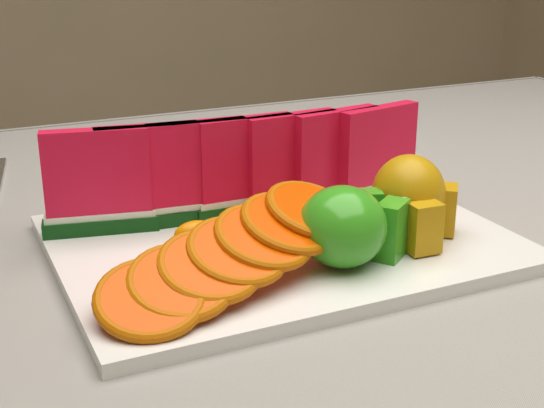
# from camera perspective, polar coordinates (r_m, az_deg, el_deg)

# --- Properties ---
(table) EXTENTS (1.40, 0.90, 0.75)m
(table) POSITION_cam_1_polar(r_m,az_deg,el_deg) (0.82, 4.06, -7.72)
(table) COLOR #523B1C
(table) RESTS_ON ground
(tablecloth) EXTENTS (1.53, 1.03, 0.20)m
(tablecloth) POSITION_cam_1_polar(r_m,az_deg,el_deg) (0.79, 4.16, -3.71)
(tablecloth) COLOR gray
(tablecloth) RESTS_ON table
(platter) EXTENTS (0.40, 0.30, 0.01)m
(platter) POSITION_cam_1_polar(r_m,az_deg,el_deg) (0.70, 0.63, -2.86)
(platter) COLOR silver
(platter) RESTS_ON tablecloth
(apple_cluster) EXTENTS (0.11, 0.09, 0.07)m
(apple_cluster) POSITION_cam_1_polar(r_m,az_deg,el_deg) (0.63, 5.80, -1.66)
(apple_cluster) COLOR #3C901F
(apple_cluster) RESTS_ON platter
(pear_cluster) EXTENTS (0.09, 0.09, 0.08)m
(pear_cluster) POSITION_cam_1_polar(r_m,az_deg,el_deg) (0.69, 10.47, 0.47)
(pear_cluster) COLOR #A48409
(pear_cluster) RESTS_ON platter
(side_plate) EXTENTS (0.20, 0.20, 0.01)m
(side_plate) POSITION_cam_1_polar(r_m,az_deg,el_deg) (1.04, 5.75, 4.64)
(side_plate) COLOR silver
(side_plate) RESTS_ON tablecloth
(watermelon_row) EXTENTS (0.39, 0.07, 0.10)m
(watermelon_row) POSITION_cam_1_polar(r_m,az_deg,el_deg) (0.73, -1.97, 2.61)
(watermelon_row) COLOR #0C3B0D
(watermelon_row) RESTS_ON platter
(orange_fan_front) EXTENTS (0.26, 0.15, 0.06)m
(orange_fan_front) POSITION_cam_1_polar(r_m,az_deg,el_deg) (0.59, -2.60, -3.53)
(orange_fan_front) COLOR #E84F09
(orange_fan_front) RESTS_ON platter
(orange_fan_back) EXTENTS (0.24, 0.10, 0.04)m
(orange_fan_back) POSITION_cam_1_polar(r_m,az_deg,el_deg) (0.78, -5.73, 1.42)
(orange_fan_back) COLOR #E84F09
(orange_fan_back) RESTS_ON platter
(tangerine_segments) EXTENTS (0.17, 0.07, 0.02)m
(tangerine_segments) POSITION_cam_1_polar(r_m,az_deg,el_deg) (0.69, -1.02, -1.48)
(tangerine_segments) COLOR orange
(tangerine_segments) RESTS_ON platter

